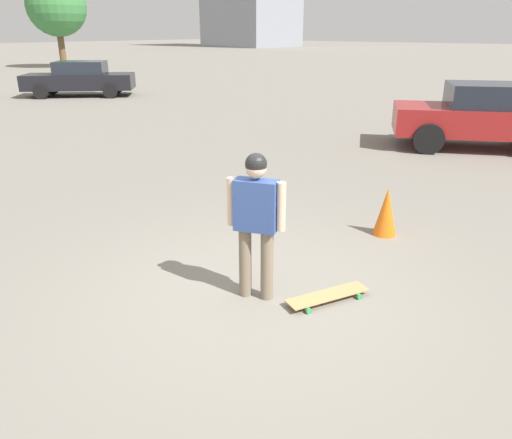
% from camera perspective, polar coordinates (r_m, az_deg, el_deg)
% --- Properties ---
extents(ground_plane, '(220.00, 220.00, 0.00)m').
position_cam_1_polar(ground_plane, '(5.57, 0.00, -8.72)').
color(ground_plane, gray).
extents(person, '(0.35, 0.59, 1.61)m').
position_cam_1_polar(person, '(5.17, 0.00, 0.59)').
color(person, '#7A6B56').
rests_on(person, ground_plane).
extents(skateboard, '(0.97, 0.61, 0.07)m').
position_cam_1_polar(skateboard, '(5.51, 8.20, -8.59)').
color(skateboard, tan).
rests_on(skateboard, ground_plane).
extents(car_parked_near, '(3.40, 4.38, 1.56)m').
position_cam_1_polar(car_parked_near, '(13.49, 24.37, 10.79)').
color(car_parked_near, maroon).
rests_on(car_parked_near, ground_plane).
extents(car_parked_far, '(4.48, 4.50, 1.47)m').
position_cam_1_polar(car_parked_far, '(23.85, -19.50, 14.95)').
color(car_parked_far, black).
rests_on(car_parked_far, ground_plane).
extents(tree_distant, '(4.33, 4.33, 6.54)m').
position_cam_1_polar(tree_distant, '(42.52, -21.86, 21.70)').
color(tree_distant, brown).
rests_on(tree_distant, ground_plane).
extents(traffic_cone, '(0.33, 0.33, 0.69)m').
position_cam_1_polar(traffic_cone, '(7.28, 14.66, 0.88)').
color(traffic_cone, orange).
rests_on(traffic_cone, ground_plane).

